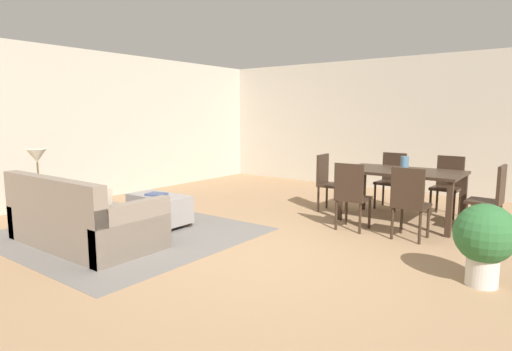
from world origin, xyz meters
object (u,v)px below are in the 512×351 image
Objects in this scene: dining_chair_head_west at (328,179)px; dining_chair_near_left at (351,193)px; couch at (82,221)px; dining_chair_far_right at (448,182)px; dining_chair_near_right at (409,199)px; dining_chair_head_east at (492,196)px; side_table at (40,195)px; ottoman_table at (160,208)px; dining_table at (402,176)px; book_on_ottoman at (156,194)px; potted_plant at (485,238)px; table_lamp at (37,157)px; dining_chair_far_left at (392,177)px; vase_centerpiece at (405,163)px.

dining_chair_near_left is at bearing -47.56° from dining_chair_head_west.
couch is 2.12× the size of dining_chair_far_right.
dining_chair_near_right is 1.00× the size of dining_chair_head_east.
dining_chair_near_right is (4.37, 2.40, 0.08)m from side_table.
dining_table is at bearing 40.26° from ottoman_table.
dining_chair_far_right is (0.82, 1.73, 0.00)m from dining_chair_near_left.
dining_chair_head_east is 4.46m from book_on_ottoman.
potted_plant is at bearing 14.38° from side_table.
dining_chair_head_west reaches higher than dining_table.
dining_table reaches higher than book_on_ottoman.
dining_chair_far_right is (0.06, 1.72, 0.00)m from dining_chair_near_right.
dining_chair_near_right is 1.79m from dining_chair_head_west.
couch is at bearing -92.18° from ottoman_table.
dining_table is 0.96m from dining_chair_far_right.
couch is 3.44m from dining_chair_near_left.
table_lamp is at bearing -137.05° from dining_chair_far_right.
dining_chair_near_right and dining_chair_far_left have the same top height.
dining_chair_head_east is at bearing 41.30° from couch.
couch is 1.16m from ottoman_table.
dining_chair_far_left reaches higher than dining_table.
vase_centerpiece reaches higher than side_table.
vase_centerpiece reaches higher than dining_chair_near_right.
dining_chair_head_west is at bearing 151.14° from dining_chair_near_right.
side_table is at bearing -130.64° from dining_chair_head_west.
dining_chair_head_west is (-1.62, -0.85, 0.00)m from dining_chair_far_right.
ottoman_table is 4.49× the size of vase_centerpiece.
dining_table reaches higher than side_table.
dining_chair_near_right reaches higher than side_table.
vase_centerpiece is at bearing -26.26° from dining_table.
dining_chair_far_right is (0.45, 0.84, -0.15)m from dining_table.
couch is 5.30m from dining_chair_far_right.
dining_chair_near_left is 1.78m from dining_chair_head_east.
table_lamp is 6.12m from dining_chair_head_east.
dining_chair_near_left is 1.03m from vase_centerpiece.
couch is 4.37m from dining_table.
vase_centerpiece reaches higher than dining_chair_near_left.
dining_chair_head_east is at bearing 0.49° from vase_centerpiece.
couch is 4.40m from vase_centerpiece.
vase_centerpiece is at bearing -0.01° from dining_chair_head_west.
dining_chair_far_right is 1.00× the size of dining_chair_head_east.
dining_chair_head_east is at bearing 96.54° from potted_plant.
dining_chair_head_east is at bearing -49.48° from dining_chair_far_right.
table_lamp is 5.01m from dining_chair_near_right.
dining_chair_far_left is (-0.44, 0.84, -0.15)m from dining_table.
dining_chair_far_right is at bearing 64.36° from vase_centerpiece.
dining_chair_far_right reaches higher than side_table.
dining_chair_head_east is (1.61, -0.85, 0.00)m from dining_chair_far_left.
table_lamp reaches higher than dining_chair_near_left.
dining_chair_far_right is at bearing 27.77° from dining_chair_head_west.
table_lamp is at bearing -140.89° from vase_centerpiece.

